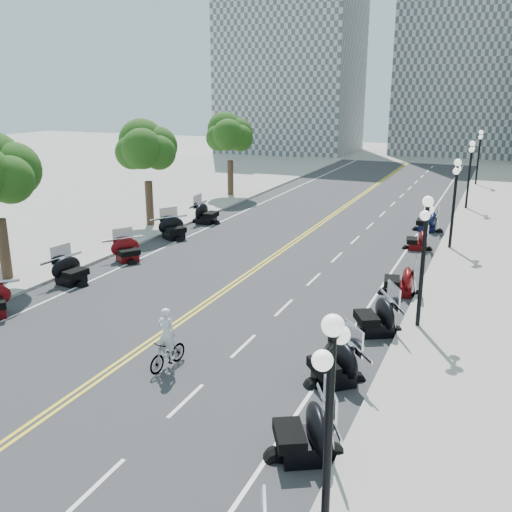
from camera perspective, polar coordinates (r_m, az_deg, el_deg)
The scene contains 45 objects.
ground at distance 21.81m, azimuth -8.98°, elevation -7.45°, with size 160.00×160.00×0.00m, color gray.
road at distance 30.15m, azimuth 1.19°, elevation -0.44°, with size 16.00×90.00×0.01m, color #333335.
centerline_yellow_a at distance 30.20m, azimuth 0.98°, elevation -0.40°, with size 0.12×90.00×0.00m, color yellow.
centerline_yellow_b at distance 30.11m, azimuth 1.40°, elevation -0.45°, with size 0.12×90.00×0.00m, color yellow.
edge_line_north at distance 28.45m, azimuth 13.19°, elevation -1.91°, with size 0.12×90.00×0.00m, color white.
edge_line_south at distance 33.02m, azimuth -9.13°, elevation 0.87°, with size 0.12×90.00×0.00m, color white.
lane_dash_4 at distance 14.57m, azimuth -15.56°, elevation -21.13°, with size 0.12×2.00×0.00m, color white.
lane_dash_5 at distance 17.26m, azimuth -7.02°, elevation -14.14°, with size 0.12×2.00×0.00m, color white.
lane_dash_6 at distance 20.38m, azimuth -1.26°, elevation -8.97°, with size 0.12×2.00×0.00m, color white.
lane_dash_7 at distance 23.77m, azimuth 2.80°, elevation -5.17°, with size 0.12×2.00×0.00m, color white.
lane_dash_8 at distance 27.32m, azimuth 5.80°, elevation -2.32°, with size 0.12×2.00×0.00m, color white.
lane_dash_9 at distance 30.98m, azimuth 8.09°, elevation -0.12°, with size 0.12×2.00×0.00m, color white.
lane_dash_10 at distance 34.72m, azimuth 9.89°, elevation 1.60°, with size 0.12×2.00×0.00m, color white.
lane_dash_11 at distance 38.51m, azimuth 11.34°, elevation 2.99°, with size 0.12×2.00×0.00m, color white.
lane_dash_12 at distance 42.34m, azimuth 12.53°, elevation 4.12°, with size 0.12×2.00×0.00m, color white.
lane_dash_13 at distance 46.20m, azimuth 13.53°, elevation 5.07°, with size 0.12×2.00×0.00m, color white.
lane_dash_14 at distance 50.07m, azimuth 14.37°, elevation 5.87°, with size 0.12×2.00×0.00m, color white.
lane_dash_15 at distance 53.97m, azimuth 15.10°, elevation 6.55°, with size 0.12×2.00×0.00m, color white.
lane_dash_16 at distance 57.88m, azimuth 15.72°, elevation 7.14°, with size 0.12×2.00×0.00m, color white.
lane_dash_17 at distance 61.81m, azimuth 16.27°, elevation 7.65°, with size 0.12×2.00×0.00m, color white.
lane_dash_18 at distance 65.74m, azimuth 16.76°, elevation 8.11°, with size 0.12×2.00×0.00m, color white.
lane_dash_19 at distance 69.68m, azimuth 17.19°, elevation 8.51°, with size 0.12×2.00×0.00m, color white.
sidewalk_north at distance 28.07m, azimuth 21.44°, elevation -2.76°, with size 5.00×90.00×0.15m, color #9E9991.
sidewalk_south at distance 35.34m, azimuth -14.76°, elevation 1.67°, with size 5.00×90.00×0.15m, color #9E9991.
distant_block_a at distance 83.96m, azimuth 3.58°, elevation 19.31°, with size 18.00×14.00×26.00m, color gray.
distant_block_b at distance 85.20m, azimuth 20.05°, elevation 19.71°, with size 16.00×12.00×30.00m, color gray.
street_lamp_1 at distance 10.91m, azimuth 7.21°, elevation -18.06°, with size 0.50×1.20×4.90m, color black, non-canonical shape.
street_lamp_2 at distance 21.72m, azimuth 16.33°, elevation -0.71°, with size 0.50×1.20×4.90m, color black, non-canonical shape.
street_lamp_3 at distance 33.35m, azimuth 19.16°, elevation 4.89°, with size 0.50×1.20×4.90m, color black, non-canonical shape.
street_lamp_4 at distance 45.17m, azimuth 20.54°, elevation 7.57°, with size 0.50×1.20×4.90m, color black, non-canonical shape.
street_lamp_5 at distance 57.07m, azimuth 21.35°, elevation 9.14°, with size 0.50×1.20×4.90m, color black, non-canonical shape.
tree_3 at distance 37.39m, azimuth -10.86°, elevation 10.00°, with size 4.80×4.80×9.20m, color #235619, non-canonical shape.
tree_4 at distance 47.73m, azimuth -2.62°, elevation 11.61°, with size 4.80×4.80×9.20m, color #235619, non-canonical shape.
motorcycle_n_4 at distance 14.57m, azimuth 4.79°, elevation -16.88°, with size 2.20×2.20×1.54m, color black, non-canonical shape.
motorcycle_n_5 at distance 17.87m, azimuth 7.82°, elevation -10.35°, with size 2.14×2.14×1.50m, color black, non-canonical shape.
motorcycle_n_6 at distance 21.55m, azimuth 11.91°, elevation -5.70°, with size 2.19×2.19×1.53m, color black, non-canonical shape.
motorcycle_n_7 at distance 25.78m, azimuth 14.18°, elevation -2.23°, with size 2.08×2.08×1.46m, color #590A0C, non-canonical shape.
motorcycle_n_9 at distance 33.35m, azimuth 15.82°, elevation 1.69°, with size 1.78×1.78×1.25m, color #590A0C, non-canonical shape.
motorcycle_n_10 at distance 37.84m, azimuth 16.79°, elevation 3.47°, with size 2.06×2.06×1.44m, color black, non-canonical shape.
motorcycle_s_6 at distance 27.73m, azimuth -18.05°, elevation -1.24°, with size 2.06×2.06×1.44m, color black, non-canonical shape.
motorcycle_s_7 at distance 30.60m, azimuth -12.78°, elevation 0.72°, with size 1.94×1.94×1.36m, color #590A0C, non-canonical shape.
motorcycle_s_8 at distance 34.71m, azimuth -8.26°, elevation 2.91°, with size 2.11×2.11×1.48m, color black, non-canonical shape.
motorcycle_s_9 at distance 38.49m, azimuth -5.01°, elevation 4.40°, with size 2.20×2.20×1.54m, color black, non-canonical shape.
bicycle at distance 18.92m, azimuth -8.83°, elevation -9.62°, with size 0.48×1.69×1.02m, color #A51414.
cyclist_rider at distance 18.36m, azimuth -9.01°, elevation -5.75°, with size 0.64×0.42×1.74m, color white.
Camera 1 is at (10.97, -16.69, 8.76)m, focal length 40.00 mm.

